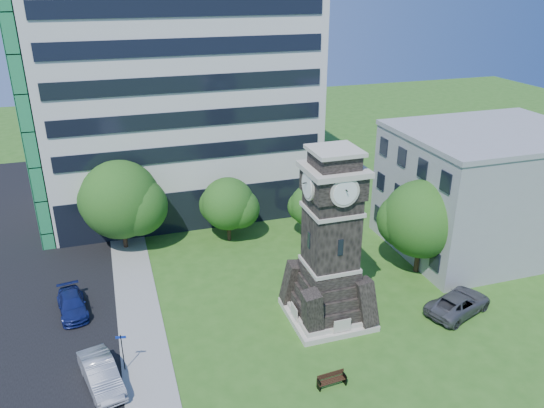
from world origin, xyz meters
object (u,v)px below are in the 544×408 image
object	(u,v)px
clock_tower	(330,249)
park_bench	(331,379)
car_street_mid	(101,374)
car_street_north	(72,304)
car_east_lot	(459,303)
street_sign	(122,348)

from	to	relation	value
clock_tower	park_bench	size ratio (longest dim) A/B	7.08
car_street_mid	car_street_north	bearing A→B (deg)	88.05
car_street_mid	car_east_lot	distance (m)	24.11
car_street_mid	car_street_north	world-z (taller)	car_street_mid
car_street_north	car_east_lot	size ratio (longest dim) A/B	0.83
park_bench	street_sign	bearing A→B (deg)	151.68
clock_tower	car_street_mid	size ratio (longest dim) A/B	2.56
car_east_lot	street_sign	world-z (taller)	street_sign
car_street_mid	car_east_lot	size ratio (longest dim) A/B	0.89
car_east_lot	park_bench	bearing A→B (deg)	89.50
clock_tower	park_bench	xyz separation A→B (m)	(-2.48, -6.40, -4.81)
car_street_mid	street_sign	size ratio (longest dim) A/B	1.86
street_sign	park_bench	bearing A→B (deg)	-11.40
car_street_mid	park_bench	world-z (taller)	car_street_mid
car_street_mid	car_east_lot	world-z (taller)	car_street_mid
clock_tower	car_street_north	size ratio (longest dim) A/B	2.75
car_street_mid	park_bench	bearing A→B (deg)	-32.30
clock_tower	car_street_mid	xyz separation A→B (m)	(-15.11, -2.29, -4.49)
car_street_north	park_bench	distance (m)	18.98
clock_tower	street_sign	distance (m)	14.34
car_street_mid	car_street_north	size ratio (longest dim) A/B	1.07
car_street_mid	park_bench	xyz separation A→B (m)	(12.62, -4.12, -0.31)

